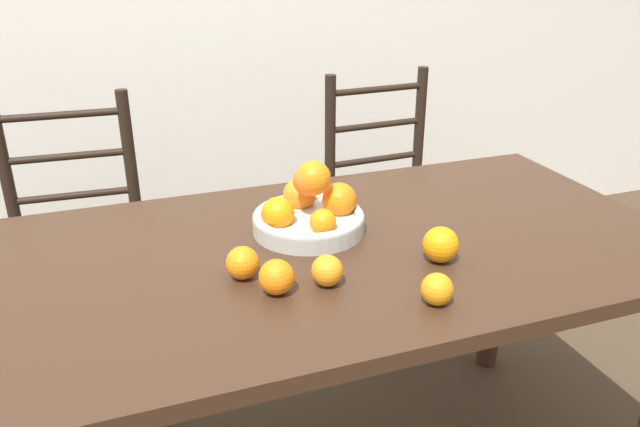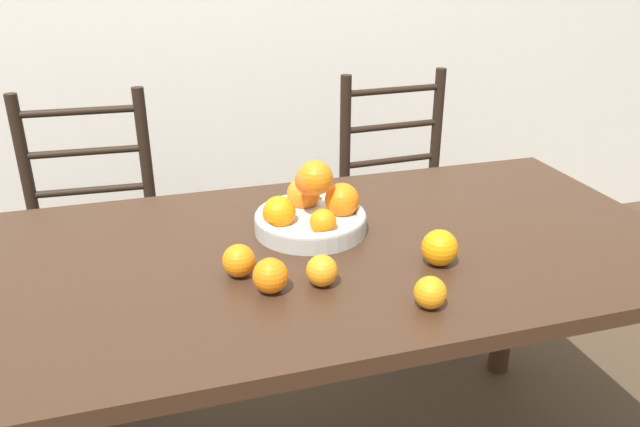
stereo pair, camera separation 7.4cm
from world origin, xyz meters
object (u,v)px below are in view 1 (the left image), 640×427
at_px(fruit_bowl, 309,211).
at_px(orange_loose_3, 277,277).
at_px(orange_loose_4, 437,289).
at_px(orange_loose_2, 441,245).
at_px(orange_loose_1, 327,271).
at_px(chair_left, 79,252).
at_px(chair_right, 391,206).
at_px(orange_loose_0, 243,263).

relative_size(fruit_bowl, orange_loose_3, 3.76).
bearing_deg(orange_loose_4, orange_loose_2, 58.03).
distance_m(orange_loose_1, orange_loose_3, 0.10).
xyz_separation_m(orange_loose_2, orange_loose_4, (-0.09, -0.15, -0.01)).
xyz_separation_m(fruit_bowl, orange_loose_1, (-0.05, -0.26, -0.02)).
relative_size(orange_loose_1, chair_left, 0.07).
xyz_separation_m(orange_loose_3, chair_left, (-0.40, 0.91, -0.32)).
relative_size(orange_loose_4, chair_right, 0.07).
relative_size(orange_loose_0, chair_right, 0.07).
xyz_separation_m(fruit_bowl, orange_loose_3, (-0.15, -0.25, -0.01)).
xyz_separation_m(orange_loose_2, chair_right, (0.34, 0.90, -0.32)).
relative_size(orange_loose_0, orange_loose_4, 1.10).
height_order(orange_loose_4, chair_right, chair_right).
relative_size(orange_loose_3, orange_loose_4, 1.13).
bearing_deg(orange_loose_2, chair_left, 130.38).
distance_m(orange_loose_1, orange_loose_2, 0.26).
distance_m(orange_loose_2, orange_loose_4, 0.18).
bearing_deg(chair_right, chair_left, 177.04).
relative_size(chair_left, chair_right, 1.00).
height_order(orange_loose_4, chair_left, chair_left).
height_order(chair_left, chair_right, same).
relative_size(orange_loose_4, chair_left, 0.07).
distance_m(orange_loose_3, orange_loose_4, 0.31).
distance_m(orange_loose_0, orange_loose_3, 0.09).
xyz_separation_m(fruit_bowl, orange_loose_0, (-0.20, -0.17, -0.01)).
xyz_separation_m(fruit_bowl, chair_left, (-0.56, 0.66, -0.33)).
distance_m(fruit_bowl, chair_left, 0.92).
distance_m(fruit_bowl, orange_loose_4, 0.41).
relative_size(orange_loose_3, chair_left, 0.07).
bearing_deg(chair_left, orange_loose_2, -46.99).
relative_size(orange_loose_2, chair_left, 0.08).
bearing_deg(fruit_bowl, chair_left, 130.03).
bearing_deg(orange_loose_4, chair_right, 67.81).
bearing_deg(chair_left, chair_right, 2.63).
bearing_deg(orange_loose_2, orange_loose_1, -177.18).
relative_size(orange_loose_0, orange_loose_2, 0.88).
distance_m(orange_loose_0, orange_loose_2, 0.42).
bearing_deg(fruit_bowl, orange_loose_2, -48.67).
bearing_deg(chair_right, orange_loose_4, -115.15).
xyz_separation_m(orange_loose_0, chair_left, (-0.35, 0.83, -0.31)).
relative_size(fruit_bowl, orange_loose_4, 4.24).
bearing_deg(chair_right, orange_loose_2, -113.37).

